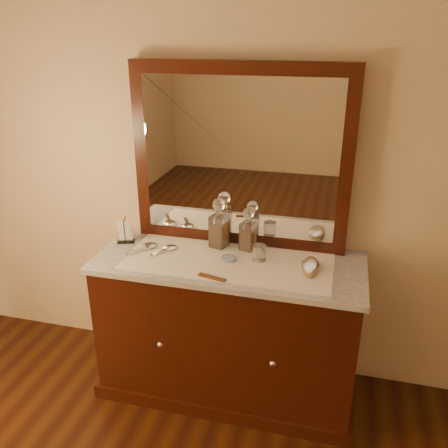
# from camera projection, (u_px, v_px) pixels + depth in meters

# --- Properties ---
(dresser_cabinet) EXTENTS (1.40, 0.55, 0.82)m
(dresser_cabinet) POSITION_uv_depth(u_px,v_px,m) (228.00, 329.00, 2.67)
(dresser_cabinet) COLOR black
(dresser_cabinet) RESTS_ON floor
(dresser_plinth) EXTENTS (1.46, 0.59, 0.08)m
(dresser_plinth) POSITION_uv_depth(u_px,v_px,m) (228.00, 380.00, 2.81)
(dresser_plinth) COLOR black
(dresser_plinth) RESTS_ON floor
(knob_left) EXTENTS (0.04, 0.04, 0.04)m
(knob_left) POSITION_uv_depth(u_px,v_px,m) (160.00, 345.00, 2.47)
(knob_left) COLOR silver
(knob_left) RESTS_ON dresser_cabinet
(knob_right) EXTENTS (0.04, 0.04, 0.04)m
(knob_right) POSITION_uv_depth(u_px,v_px,m) (273.00, 363.00, 2.33)
(knob_right) COLOR silver
(knob_right) RESTS_ON dresser_cabinet
(marble_top) EXTENTS (1.44, 0.59, 0.03)m
(marble_top) POSITION_uv_depth(u_px,v_px,m) (229.00, 263.00, 2.50)
(marble_top) COLOR silver
(marble_top) RESTS_ON dresser_cabinet
(mirror_frame) EXTENTS (1.20, 0.08, 1.00)m
(mirror_frame) POSITION_uv_depth(u_px,v_px,m) (240.00, 158.00, 2.52)
(mirror_frame) COLOR black
(mirror_frame) RESTS_ON marble_top
(mirror_glass) EXTENTS (1.06, 0.01, 0.86)m
(mirror_glass) POSITION_uv_depth(u_px,v_px,m) (239.00, 159.00, 2.49)
(mirror_glass) COLOR white
(mirror_glass) RESTS_ON marble_top
(lace_runner) EXTENTS (1.10, 0.45, 0.00)m
(lace_runner) POSITION_uv_depth(u_px,v_px,m) (228.00, 261.00, 2.48)
(lace_runner) COLOR white
(lace_runner) RESTS_ON marble_top
(pin_dish) EXTENTS (0.11, 0.11, 0.01)m
(pin_dish) POSITION_uv_depth(u_px,v_px,m) (229.00, 259.00, 2.49)
(pin_dish) COLOR silver
(pin_dish) RESTS_ON lace_runner
(comb) EXTENTS (0.15, 0.06, 0.01)m
(comb) POSITION_uv_depth(u_px,v_px,m) (212.00, 277.00, 2.31)
(comb) COLOR brown
(comb) RESTS_ON lace_runner
(napkin_rack) EXTENTS (0.11, 0.09, 0.15)m
(napkin_rack) POSITION_uv_depth(u_px,v_px,m) (125.00, 232.00, 2.69)
(napkin_rack) COLOR black
(napkin_rack) RESTS_ON marble_top
(decanter_left) EXTENTS (0.11, 0.11, 0.29)m
(decanter_left) POSITION_uv_depth(u_px,v_px,m) (219.00, 228.00, 2.61)
(decanter_left) COLOR #944C15
(decanter_left) RESTS_ON lace_runner
(decanter_right) EXTENTS (0.09, 0.09, 0.25)m
(decanter_right) POSITION_uv_depth(u_px,v_px,m) (248.00, 234.00, 2.57)
(decanter_right) COLOR #944C15
(decanter_right) RESTS_ON lace_runner
(brush_near) EXTENTS (0.10, 0.17, 0.04)m
(brush_near) POSITION_uv_depth(u_px,v_px,m) (308.00, 269.00, 2.35)
(brush_near) COLOR #9D8760
(brush_near) RESTS_ON lace_runner
(brush_far) EXTENTS (0.10, 0.18, 0.05)m
(brush_far) POSITION_uv_depth(u_px,v_px,m) (312.00, 266.00, 2.37)
(brush_far) COLOR #9D8760
(brush_far) RESTS_ON lace_runner
(hand_mirror_outer) EXTENTS (0.15, 0.20, 0.02)m
(hand_mirror_outer) POSITION_uv_depth(u_px,v_px,m) (146.00, 247.00, 2.62)
(hand_mirror_outer) COLOR silver
(hand_mirror_outer) RESTS_ON lace_runner
(hand_mirror_inner) EXTENTS (0.12, 0.18, 0.02)m
(hand_mirror_inner) POSITION_uv_depth(u_px,v_px,m) (167.00, 249.00, 2.60)
(hand_mirror_inner) COLOR silver
(hand_mirror_inner) RESTS_ON lace_runner
(tumblers) EXTENTS (0.07, 0.07, 0.08)m
(tumblers) POSITION_uv_depth(u_px,v_px,m) (259.00, 253.00, 2.48)
(tumblers) COLOR white
(tumblers) RESTS_ON lace_runner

